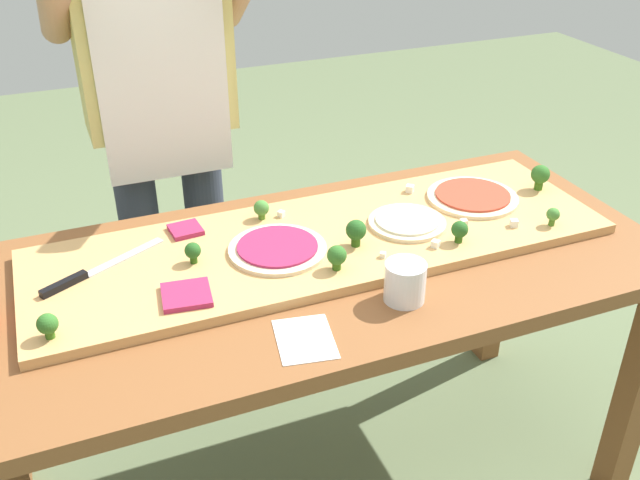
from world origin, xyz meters
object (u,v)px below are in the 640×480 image
pizza_whole_beet_magenta (278,248)px  recipe_note (305,339)px  broccoli_floret_back_left (48,325)px  cheese_crumble_d (281,214)px  pizza_slice_center (186,230)px  cook_center (159,94)px  broccoli_floret_center_right (540,175)px  pizza_whole_tomato_red (473,197)px  pizza_slice_near_left (186,295)px  broccoli_floret_front_right (460,230)px  cheese_crumble_b (435,244)px  chefs_knife (87,274)px  broccoli_floret_center_left (337,256)px  cheese_crumble_f (410,189)px  broccoli_floret_front_left (356,231)px  broccoli_floret_front_mid (553,215)px  cheese_crumble_e (464,223)px  broccoli_floret_back_right (261,209)px  cheese_crumble_c (514,223)px  cheese_crumble_a (383,255)px  prep_table (313,297)px  broccoli_floret_back_mid (193,251)px  flour_cup (405,284)px

pizza_whole_beet_magenta → recipe_note: size_ratio=1.58×
pizza_whole_beet_magenta → broccoli_floret_back_left: size_ratio=4.31×
pizza_whole_beet_magenta → cheese_crumble_d: bearing=67.7°
pizza_slice_center → cook_center: bearing=84.8°
broccoli_floret_center_right → pizza_whole_tomato_red: bearing=175.1°
pizza_slice_near_left → broccoli_floret_back_left: 0.28m
pizza_whole_tomato_red → broccoli_floret_front_right: 0.24m
cheese_crumble_b → cheese_crumble_d: bearing=135.6°
broccoli_floret_back_left → recipe_note: 0.50m
chefs_knife → broccoli_floret_center_left: (0.52, -0.18, 0.03)m
pizza_slice_center → cheese_crumble_f: (0.61, -0.01, 0.00)m
broccoli_floret_front_left → chefs_knife: bearing=170.4°
broccoli_floret_front_mid → recipe_note: bearing=-167.0°
recipe_note → cheese_crumble_d: bearing=76.2°
broccoli_floret_center_right → cheese_crumble_d: bearing=170.7°
pizza_slice_center → cheese_crumble_b: (0.53, -0.29, 0.00)m
cheese_crumble_e → broccoli_floret_back_right: bearing=153.8°
pizza_slice_near_left → cheese_crumble_e: bearing=3.9°
pizza_whole_beet_magenta → pizza_whole_tomato_red: (0.57, 0.06, -0.00)m
broccoli_floret_front_left → cheese_crumble_b: size_ratio=3.85×
chefs_knife → cheese_crumble_f: size_ratio=14.85×
chefs_knife → cook_center: cook_center is taller
recipe_note → pizza_whole_beet_magenta: bearing=80.9°
broccoli_floret_back_right → broccoli_floret_front_right: size_ratio=0.92×
broccoli_floret_center_left → recipe_note: size_ratio=0.40×
cheese_crumble_c → cheese_crumble_a: bearing=-178.5°
broccoli_floret_back_right → pizza_whole_tomato_red: bearing=-10.8°
broccoli_floret_back_right → pizza_slice_near_left: bearing=-133.1°
prep_table → cheese_crumble_d: bearing=92.1°
cheese_crumble_a → cook_center: bearing=117.5°
chefs_knife → pizza_slice_center: size_ratio=3.92×
cook_center → cheese_crumble_a: bearing=-62.5°
pizza_slice_near_left → broccoli_floret_back_mid: bearing=70.3°
cheese_crumble_c → broccoli_floret_center_left: bearing=-178.2°
pizza_slice_center → recipe_note: bearing=-74.7°
broccoli_floret_front_right → pizza_whole_tomato_red: bearing=49.5°
cheese_crumble_a → pizza_whole_beet_magenta: bearing=151.5°
cheese_crumble_a → cheese_crumble_d: size_ratio=0.83×
broccoli_floret_front_right → cheese_crumble_d: broccoli_floret_front_right is taller
broccoli_floret_center_right → cheese_crumble_e: broccoli_floret_center_right is taller
broccoli_floret_front_right → cook_center: cook_center is taller
prep_table → cheese_crumble_a: (0.14, -0.08, 0.13)m
prep_table → pizza_whole_tomato_red: (0.50, 0.10, 0.13)m
cheese_crumble_a → flour_cup: size_ratio=0.14×
cheese_crumble_d → cook_center: cook_center is taller
broccoli_floret_front_mid → broccoli_floret_front_left: (-0.49, 0.09, 0.01)m
broccoli_floret_front_mid → broccoli_floret_front_right: (-0.26, 0.02, 0.00)m
pizza_slice_near_left → pizza_slice_center: 0.28m
flour_cup → broccoli_floret_back_right: bearing=113.6°
broccoli_floret_center_right → prep_table: bearing=-173.3°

